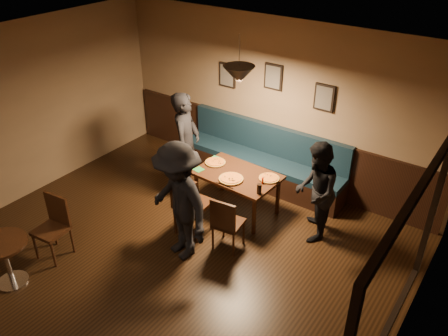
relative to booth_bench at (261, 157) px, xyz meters
The scene contains 28 objects.
floor 3.24m from the booth_bench, 90.00° to the right, with size 7.00×7.00×0.00m, color black.
ceiling 3.94m from the booth_bench, 90.00° to the right, with size 7.00×7.00×0.00m, color silver.
wall_back 0.95m from the booth_bench, 90.00° to the left, with size 6.00×6.00×0.00m, color #8C704F.
wall_right 4.48m from the booth_bench, 46.85° to the right, with size 7.00×7.00×0.00m, color #8C704F.
wainscot 0.27m from the booth_bench, 90.00° to the left, with size 5.88×0.06×1.00m, color black.
booth_bench is the anchor object (origin of this frame).
window_frame 4.13m from the booth_bench, 42.37° to the right, with size 0.06×2.56×1.86m, color black.
window_glass 4.11m from the booth_bench, 42.66° to the right, with size 2.40×2.40×0.00m, color black.
picture_left 1.52m from the booth_bench, 163.30° to the left, with size 0.32×0.04×0.42m, color black.
picture_center 1.38m from the booth_bench, 90.00° to the left, with size 0.32×0.04×0.42m, color black.
picture_right 1.52m from the booth_bench, 16.70° to the left, with size 0.32×0.04×0.42m, color black.
pendant_lamp 2.00m from the booth_bench, 81.73° to the right, with size 0.44×0.44×0.25m, color black.
dining_table 0.97m from the booth_bench, 81.73° to the right, with size 1.26×0.81×0.68m, color black.
chair_near_left 1.76m from the booth_bench, 92.89° to the right, with size 0.46×0.46×1.04m, color black, non-canonical shape.
chair_near_right 1.83m from the booth_bench, 73.09° to the right, with size 0.38×0.38×0.86m, color black, non-canonical shape.
diner_left 1.33m from the booth_bench, 132.30° to the right, with size 0.65×0.42×1.77m, color black.
diner_right 1.63m from the booth_bench, 30.86° to the right, with size 0.73×0.57×1.51m, color black.
diner_front 2.28m from the booth_bench, 88.00° to the right, with size 1.11×0.64×1.72m, color black.
pizza_a 0.96m from the booth_bench, 110.51° to the right, with size 0.33×0.33×0.04m, color orange.
pizza_b 1.18m from the booth_bench, 82.04° to the right, with size 0.37×0.37×0.04m, color orange.
pizza_c 1.03m from the booth_bench, 52.50° to the right, with size 0.31×0.31×0.04m, color orange.
soda_glass 1.41m from the booth_bench, 60.36° to the right, with size 0.07×0.07×0.15m, color black.
tabasco_bottle 1.16m from the booth_bench, 58.20° to the right, with size 0.03×0.03×0.12m, color #A61905.
napkin_a 0.88m from the booth_bench, 119.70° to the right, with size 0.14×0.14×0.01m, color #217F3E.
napkin_b 1.28m from the booth_bench, 109.59° to the right, with size 0.14×0.14×0.01m, color #1E722E.
cutlery_set 1.36m from the booth_bench, 82.77° to the right, with size 0.02×0.20×0.00m, color white.
cafe_table 4.19m from the booth_bench, 108.73° to the right, with size 0.63×0.63×0.66m, color #311D0D.
cafe_chair_far 3.56m from the booth_bench, 111.86° to the right, with size 0.40×0.40×0.90m, color #33150E, non-canonical shape.
Camera 1 is at (3.42, -2.74, 4.29)m, focal length 36.59 mm.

